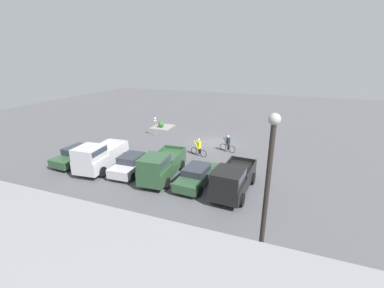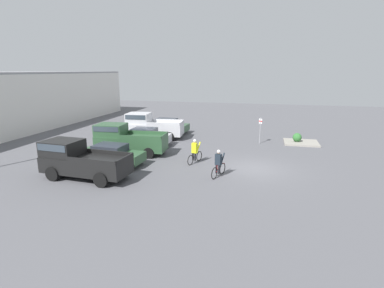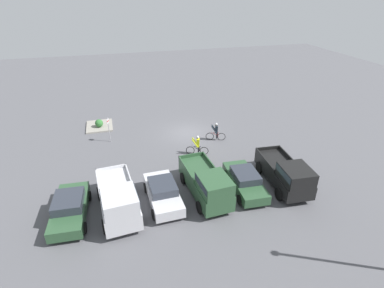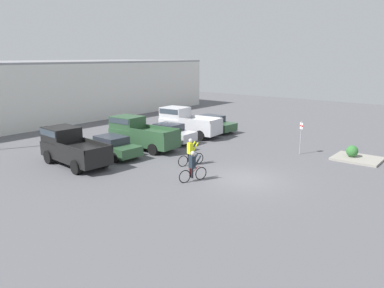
{
  "view_description": "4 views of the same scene",
  "coord_description": "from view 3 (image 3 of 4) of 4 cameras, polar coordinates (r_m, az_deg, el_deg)",
  "views": [
    {
      "loc": [
        -7.14,
        25.61,
        8.98
      ],
      "look_at": [
        0.82,
        4.43,
        1.2
      ],
      "focal_mm": 24.0,
      "sensor_mm": 36.0,
      "label": 1
    },
    {
      "loc": [
        -19.18,
        -0.5,
        6.28
      ],
      "look_at": [
        0.82,
        4.43,
        1.2
      ],
      "focal_mm": 28.0,
      "sensor_mm": 36.0,
      "label": 2
    },
    {
      "loc": [
        6.44,
        24.73,
        12.4
      ],
      "look_at": [
        0.82,
        4.43,
        1.2
      ],
      "focal_mm": 28.0,
      "sensor_mm": 36.0,
      "label": 3
    },
    {
      "loc": [
        -17.24,
        -10.07,
        6.66
      ],
      "look_at": [
        0.82,
        4.43,
        1.2
      ],
      "focal_mm": 35.0,
      "sensor_mm": 36.0,
      "label": 4
    }
  ],
  "objects": [
    {
      "name": "ground_plane",
      "position": [
        28.4,
        -0.79,
        2.11
      ],
      "size": [
        80.0,
        80.0,
        0.0
      ],
      "primitive_type": "plane",
      "color": "#56565B"
    },
    {
      "name": "pickup_truck_0",
      "position": [
        21.29,
        17.55,
        -5.36
      ],
      "size": [
        2.46,
        5.4,
        2.23
      ],
      "color": "black",
      "rests_on": "ground_plane"
    },
    {
      "name": "sedan_0",
      "position": [
        20.7,
        10.03,
        -6.86
      ],
      "size": [
        2.12,
        4.63,
        1.41
      ],
      "color": "#2D5133",
      "rests_on": "ground_plane"
    },
    {
      "name": "pickup_truck_1",
      "position": [
        19.37,
        2.88,
        -7.44
      ],
      "size": [
        2.4,
        5.47,
        2.3
      ],
      "color": "#2D5133",
      "rests_on": "ground_plane"
    },
    {
      "name": "sedan_1",
      "position": [
        19.35,
        -5.57,
        -9.17
      ],
      "size": [
        2.09,
        4.43,
        1.49
      ],
      "color": "silver",
      "rests_on": "ground_plane"
    },
    {
      "name": "pickup_truck_2",
      "position": [
        18.51,
        -13.88,
        -10.15
      ],
      "size": [
        2.6,
        5.38,
        2.37
      ],
      "color": "silver",
      "rests_on": "ground_plane"
    },
    {
      "name": "sedan_2",
      "position": [
        19.54,
        -22.26,
        -11.14
      ],
      "size": [
        2.24,
        4.69,
        1.46
      ],
      "color": "#2D5133",
      "rests_on": "ground_plane"
    },
    {
      "name": "cyclist_0",
      "position": [
        24.44,
        1.05,
        -0.22
      ],
      "size": [
        1.78,
        0.68,
        1.72
      ],
      "color": "black",
      "rests_on": "ground_plane"
    },
    {
      "name": "cyclist_1",
      "position": [
        26.82,
        4.59,
        2.35
      ],
      "size": [
        1.7,
        0.66,
        1.7
      ],
      "color": "black",
      "rests_on": "ground_plane"
    },
    {
      "name": "fire_lane_sign",
      "position": [
        27.2,
        -15.58,
        3.07
      ],
      "size": [
        0.17,
        0.27,
        2.32
      ],
      "color": "#9E9EA3",
      "rests_on": "ground_plane"
    },
    {
      "name": "curb_island",
      "position": [
        31.04,
        -17.2,
        3.29
      ],
      "size": [
        2.47,
        2.91,
        0.15
      ],
      "primitive_type": "cube",
      "color": "gray",
      "rests_on": "ground_plane"
    },
    {
      "name": "shrub",
      "position": [
        30.52,
        -17.28,
        3.8
      ],
      "size": [
        0.77,
        0.77,
        0.77
      ],
      "color": "#337033",
      "rests_on": "curb_island"
    }
  ]
}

